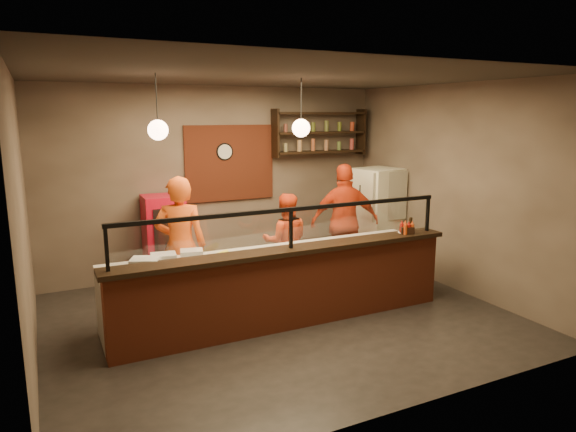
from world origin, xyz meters
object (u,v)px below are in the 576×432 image
condiment_caddy (407,230)px  cook_mid (286,241)px  cook_left (181,246)px  red_cooler (165,240)px  fridge (377,218)px  pepper_mill (410,225)px  pizza_dough (244,256)px  cook_right (345,222)px  wall_clock (224,152)px

condiment_caddy → cook_mid: bearing=131.2°
cook_left → red_cooler: size_ratio=1.32×
fridge → pepper_mill: 1.90m
pizza_dough → cook_mid: bearing=42.0°
cook_left → pizza_dough: bearing=157.2°
red_cooler → pepper_mill: red_cooler is taller
condiment_caddy → red_cooler: bearing=139.8°
cook_left → cook_right: cook_right is taller
red_cooler → fridge: bearing=-9.7°
condiment_caddy → wall_clock: bearing=122.2°
cook_left → pizza_dough: cook_left is taller
pizza_dough → condiment_caddy: (2.31, -0.44, 0.20)m
cook_right → pepper_mill: 1.44m
wall_clock → condiment_caddy: bearing=-57.8°
cook_left → cook_right: size_ratio=0.99×
cook_left → pepper_mill: size_ratio=8.55×
fridge → red_cooler: bearing=158.1°
red_cooler → cook_right: bearing=-19.3°
cook_right → red_cooler: 2.97m
pizza_dough → condiment_caddy: condiment_caddy is taller
cook_left → cook_right: (2.85, 0.32, 0.01)m
fridge → condiment_caddy: (-0.75, -1.75, 0.21)m
cook_left → cook_mid: size_ratio=1.26×
cook_left → pepper_mill: cook_left is taller
red_cooler → wall_clock: bearing=16.2°
cook_mid → cook_right: bearing=-158.8°
pepper_mill → red_cooler: bearing=140.5°
cook_right → red_cooler: cook_right is taller
cook_left → fridge: (3.74, 0.65, -0.07)m
pepper_mill → cook_left: bearing=160.3°
wall_clock → cook_right: bearing=-40.1°
wall_clock → cook_mid: size_ratio=0.20×
cook_right → pepper_mill: (0.20, -1.41, 0.20)m
wall_clock → cook_left: wall_clock is taller
red_cooler → pizza_dough: 2.11m
red_cooler → pizza_dough: bearing=-72.3°
cook_mid → red_cooler: cook_mid is taller
cook_left → fridge: bearing=-148.7°
pepper_mill → pizza_dough: bearing=169.6°
red_cooler → condiment_caddy: red_cooler is taller
cook_mid → pizza_dough: size_ratio=2.76×
wall_clock → red_cooler: (-1.16, -0.31, -1.37)m
cook_left → condiment_caddy: bearing=-178.8°
cook_left → pizza_dough: (0.68, -0.66, -0.06)m
fridge → pizza_dough: (-3.07, -1.31, 0.01)m
cook_right → pepper_mill: size_ratio=8.60×
red_cooler → pepper_mill: bearing=-38.2°
wall_clock → red_cooler: 1.82m
cook_left → cook_mid: cook_left is taller
fridge → pepper_mill: size_ratio=7.95×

